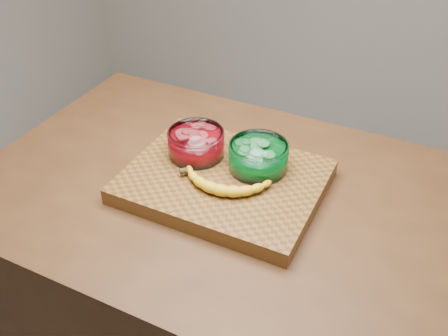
% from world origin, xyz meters
% --- Properties ---
extents(counter, '(1.20, 0.80, 0.90)m').
position_xyz_m(counter, '(0.00, 0.00, 0.45)').
color(counter, '#462915').
rests_on(counter, ground).
extents(cutting_board, '(0.45, 0.35, 0.04)m').
position_xyz_m(cutting_board, '(0.00, 0.00, 0.92)').
color(cutting_board, brown).
rests_on(cutting_board, counter).
extents(bowl_red, '(0.14, 0.14, 0.06)m').
position_xyz_m(bowl_red, '(-0.10, 0.05, 0.97)').
color(bowl_red, white).
rests_on(bowl_red, cutting_board).
extents(bowl_green, '(0.14, 0.14, 0.07)m').
position_xyz_m(bowl_green, '(0.06, 0.06, 0.97)').
color(bowl_green, white).
rests_on(bowl_green, cutting_board).
extents(banana, '(0.23, 0.12, 0.03)m').
position_xyz_m(banana, '(0.02, -0.04, 0.96)').
color(banana, gold).
rests_on(banana, cutting_board).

